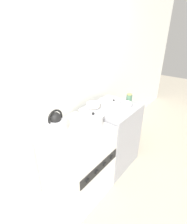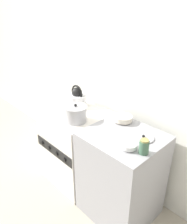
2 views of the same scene
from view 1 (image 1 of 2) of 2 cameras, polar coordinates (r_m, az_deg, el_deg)
The scene contains 10 objects.
ground_plane at distance 2.22m, azimuth 1.83°, elevation -27.34°, with size 12.00×12.00×0.00m, color #B2A893.
wall_back at distance 1.87m, azimuth -14.70°, elevation 8.88°, with size 7.00×0.06×2.50m.
stove at distance 2.04m, azimuth -5.13°, elevation -15.89°, with size 0.61×0.63×0.84m.
counter at distance 2.42m, azimuth 5.75°, elevation -7.62°, with size 0.64×0.58×0.87m.
kettle at distance 1.75m, azimuth -12.10°, elevation -3.72°, with size 0.25×0.20×0.24m.
cooking_pot at distance 1.77m, azimuth -0.13°, elevation -3.10°, with size 0.21×0.21×0.18m.
enamel_bowl at distance 2.17m, azimuth -0.02°, elevation 2.40°, with size 0.17×0.17×0.06m.
small_ceramic_bowl at distance 2.26m, azimuth 10.97°, elevation 2.73°, with size 0.12×0.12×0.04m.
storage_jar at distance 2.35m, azimuth 11.58°, elevation 4.45°, with size 0.07×0.07×0.11m.
loose_pot_lid at distance 2.35m, azimuth 6.61°, elevation 3.50°, with size 0.17×0.17×0.03m.
Camera 1 is at (-1.06, -0.76, 1.79)m, focal length 28.00 mm.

